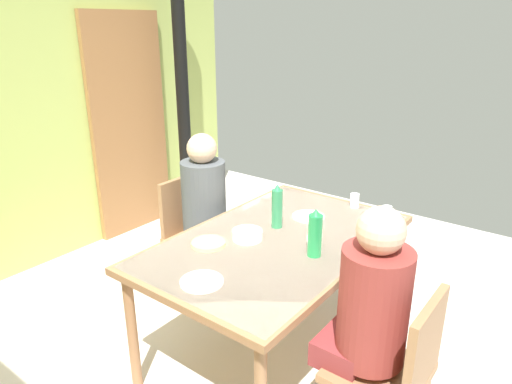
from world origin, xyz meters
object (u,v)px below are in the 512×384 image
dining_table (277,249)px  chair_far_diner (193,230)px  chair_near_diner (395,370)px  water_bottle_green_far (277,207)px  person_far_diner (205,197)px  person_near_diner (371,302)px  serving_bowl_center (247,235)px  water_bottle_green_near (315,234)px

dining_table → chair_far_diner: chair_far_diner is taller
chair_near_diner → water_bottle_green_far: 1.12m
person_far_diner → person_near_diner: bearing=70.7°
dining_table → serving_bowl_center: (-0.11, 0.13, 0.09)m
person_near_diner → serving_bowl_center: (0.22, 0.84, -0.01)m
water_bottle_green_far → dining_table: bearing=-144.5°
water_bottle_green_near → chair_near_diner: bearing=-116.1°
water_bottle_green_near → serving_bowl_center: bearing=98.7°
dining_table → water_bottle_green_far: (0.13, 0.10, 0.19)m
chair_far_diner → person_near_diner: size_ratio=1.13×
person_far_diner → water_bottle_green_near: person_far_diner is taller
chair_near_diner → dining_table: bearing=68.8°
chair_near_diner → person_near_diner: (0.00, 0.14, 0.28)m
chair_far_diner → serving_bowl_center: size_ratio=5.12×
serving_bowl_center → person_far_diner: bearing=64.7°
water_bottle_green_near → serving_bowl_center: size_ratio=1.55×
water_bottle_green_near → serving_bowl_center: water_bottle_green_near is taller
person_near_diner → water_bottle_green_near: 0.53m
person_near_diner → person_far_diner: (0.50, 1.42, 0.00)m
dining_table → person_far_diner: person_far_diner is taller
chair_near_diner → person_far_diner: (0.50, 1.56, 0.28)m
chair_near_diner → person_near_diner: size_ratio=1.13×
chair_near_diner → water_bottle_green_near: size_ratio=3.30×
dining_table → person_far_diner: (0.17, 0.71, 0.10)m
person_far_diner → serving_bowl_center: (-0.27, -0.58, -0.01)m
chair_near_diner → water_bottle_green_near: bearing=63.9°
person_far_diner → chair_far_diner: bearing=-90.0°
chair_near_diner → chair_far_diner: same height
dining_table → water_bottle_green_near: water_bottle_green_near is taller
chair_far_diner → water_bottle_green_near: bearing=79.2°
water_bottle_green_far → serving_bowl_center: water_bottle_green_far is taller
dining_table → person_far_diner: bearing=76.6°
dining_table → water_bottle_green_near: (-0.04, -0.27, 0.19)m
chair_far_diner → serving_bowl_center: bearing=69.0°
chair_far_diner → person_near_diner: person_near_diner is taller
dining_table → water_bottle_green_near: size_ratio=6.03×
water_bottle_green_far → water_bottle_green_near: bearing=-116.2°
dining_table → person_far_diner: 0.74m
chair_near_diner → water_bottle_green_near: 0.74m
water_bottle_green_near → person_near_diner: bearing=-122.7°
chair_near_diner → person_far_diner: person_far_diner is taller
dining_table → chair_near_diner: bearing=-111.2°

